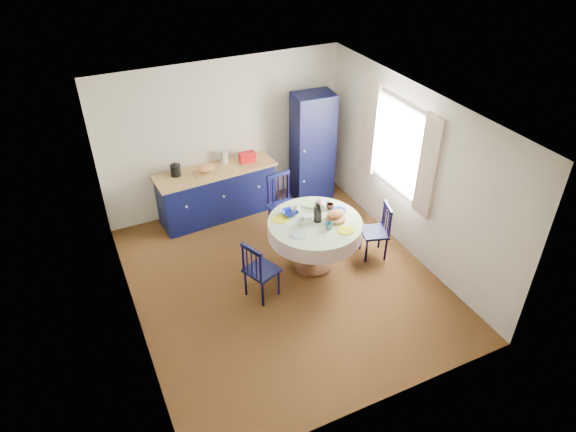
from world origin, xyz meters
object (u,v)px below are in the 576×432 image
mug_a (302,222)px  pantry_cabinet (313,148)px  chair_right (377,231)px  chair_left (260,270)px  cobalt_bowl (290,213)px  mug_b (329,226)px  mug_c (330,206)px  dining_table (315,229)px  kitchen_counter (217,192)px  mug_d (294,210)px  chair_far (283,205)px

mug_a → pantry_cabinet: bearing=58.4°
chair_right → chair_left: bearing=-69.6°
cobalt_bowl → mug_a: bearing=-83.7°
mug_a → mug_b: mug_b is taller
mug_c → cobalt_bowl: size_ratio=0.48×
dining_table → mug_b: bearing=-72.5°
dining_table → mug_a: 0.27m
chair_right → mug_a: 1.24m
kitchen_counter → dining_table: bearing=-70.4°
mug_d → chair_left: bearing=-143.6°
kitchen_counter → mug_b: 2.32m
chair_left → cobalt_bowl: (0.70, 0.56, 0.37)m
chair_right → mug_d: bearing=-95.1°
mug_b → mug_d: 0.61m
chair_right → mug_b: bearing=-66.8°
mug_a → mug_b: (0.29, -0.24, 0.00)m
chair_right → mug_c: bearing=-100.5°
pantry_cabinet → chair_right: (0.09, -1.90, -0.51)m
dining_table → chair_left: (-0.95, -0.25, -0.22)m
dining_table → mug_d: 0.40m
chair_right → mug_a: mug_a is taller
chair_left → cobalt_bowl: bearing=-73.5°
kitchen_counter → mug_b: bearing=-71.1°
pantry_cabinet → mug_b: pantry_cabinet is taller
kitchen_counter → mug_c: kitchen_counter is taller
chair_right → kitchen_counter: bearing=-121.7°
pantry_cabinet → mug_a: pantry_cabinet is taller
kitchen_counter → pantry_cabinet: bearing=-7.7°
cobalt_bowl → kitchen_counter: bearing=110.0°
chair_left → cobalt_bowl: chair_left is taller
chair_left → mug_b: size_ratio=8.47×
chair_left → kitchen_counter: bearing=-25.5°
chair_far → cobalt_bowl: chair_far is taller
mug_d → cobalt_bowl: size_ratio=0.43×
chair_left → cobalt_bowl: size_ratio=3.86×
pantry_cabinet → mug_b: (-0.79, -1.99, -0.10)m
mug_d → chair_right: bearing=-22.1°
dining_table → mug_d: size_ratio=13.07×
mug_b → cobalt_bowl: (-0.32, 0.54, -0.02)m
kitchen_counter → mug_d: kitchen_counter is taller
mug_a → mug_c: 0.57m
chair_far → mug_c: chair_far is taller
chair_left → chair_far: (0.91, 1.23, 0.05)m
chair_left → chair_right: bearing=-108.6°
cobalt_bowl → chair_far: bearing=72.7°
pantry_cabinet → dining_table: size_ratio=1.44×
chair_right → mug_b: (-0.88, -0.10, 0.41)m
dining_table → mug_a: dining_table is taller
chair_left → mug_c: (1.28, 0.44, 0.38)m
chair_left → mug_c: 1.40m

